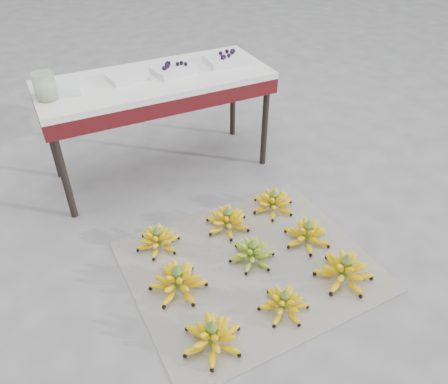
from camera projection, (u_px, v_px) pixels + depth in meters
name	position (u px, v px, depth m)	size (l,w,h in m)	color
ground	(253.00, 254.00, 2.43)	(60.00, 60.00, 0.00)	#5E5E61
newspaper_mat	(250.00, 266.00, 2.35)	(1.25, 1.05, 0.01)	silver
bunch_front_left	(212.00, 337.00, 1.93)	(0.28, 0.28, 0.17)	yellow
bunch_front_center	(284.00, 303.00, 2.09)	(0.31, 0.31, 0.15)	yellow
bunch_front_right	(344.00, 271.00, 2.24)	(0.34, 0.34, 0.18)	yellow
bunch_mid_left	(178.00, 281.00, 2.19)	(0.36, 0.36, 0.18)	yellow
bunch_mid_center	(252.00, 253.00, 2.35)	(0.32, 0.32, 0.15)	#6C9F22
bunch_mid_right	(307.00, 234.00, 2.47)	(0.28, 0.28, 0.16)	yellow
bunch_back_left	(158.00, 240.00, 2.44)	(0.32, 0.32, 0.15)	yellow
bunch_back_center	(228.00, 221.00, 2.56)	(0.32, 0.32, 0.16)	yellow
bunch_back_right	(273.00, 203.00, 2.70)	(0.34, 0.34, 0.16)	yellow
vendor_table	(156.00, 89.00, 2.73)	(1.43, 0.57, 0.69)	black
tray_far_left	(58.00, 89.00, 2.49)	(0.29, 0.24, 0.04)	silver
tray_left	(127.00, 77.00, 2.64)	(0.25, 0.20, 0.04)	silver
tray_right	(174.00, 69.00, 2.72)	(0.28, 0.23, 0.07)	silver
tray_far_right	(227.00, 59.00, 2.85)	(0.28, 0.20, 0.07)	silver
glass_jar	(45.00, 86.00, 2.39)	(0.12, 0.12, 0.15)	beige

